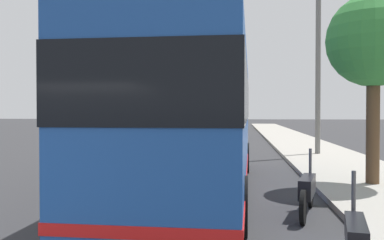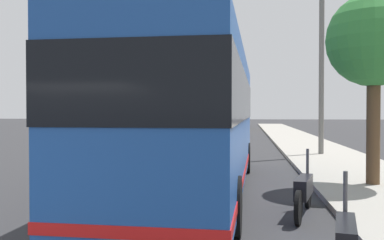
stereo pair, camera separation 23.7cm
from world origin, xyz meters
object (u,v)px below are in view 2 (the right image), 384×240
at_px(roadside_tree_mid_block, 374,42).
at_px(utility_pole, 322,63).
at_px(car_oncoming, 225,128).
at_px(car_side_street, 241,123).
at_px(car_behind_bus, 198,123).
at_px(car_ahead_same_lane, 234,122).
at_px(coach_bus, 196,115).
at_px(motorcycle_mid_row, 304,191).

xyz_separation_m(roadside_tree_mid_block, utility_pole, (8.18, -0.03, 0.36)).
distance_m(roadside_tree_mid_block, utility_pole, 8.18).
relative_size(car_oncoming, utility_pole, 0.48).
height_order(car_oncoming, car_side_street, car_side_street).
bearing_deg(car_behind_bus, car_ahead_same_lane, 158.32).
height_order(car_side_street, utility_pole, utility_pole).
xyz_separation_m(car_oncoming, car_behind_bus, (13.01, 3.61, 0.02)).
bearing_deg(car_side_street, utility_pole, -173.14).
relative_size(coach_bus, motorcycle_mid_row, 5.53).
bearing_deg(car_side_street, roadside_tree_mid_block, -174.77).
bearing_deg(roadside_tree_mid_block, utility_pole, -0.21).
xyz_separation_m(car_side_street, roadside_tree_mid_block, (-38.61, -4.00, 3.18)).
distance_m(car_ahead_same_lane, roadside_tree_mid_block, 43.96).
height_order(car_ahead_same_lane, utility_pole, utility_pole).
bearing_deg(utility_pole, roadside_tree_mid_block, 179.79).
relative_size(motorcycle_mid_row, car_behind_bus, 0.46).
xyz_separation_m(car_oncoming, utility_pole, (-14.73, -5.09, 3.54)).
bearing_deg(utility_pole, motorcycle_mid_row, 168.97).
distance_m(car_ahead_same_lane, utility_pole, 35.91).
bearing_deg(motorcycle_mid_row, car_ahead_same_lane, 17.47).
bearing_deg(car_side_street, car_ahead_same_lane, 10.09).
xyz_separation_m(coach_bus, car_side_street, (39.65, -0.57, -1.25)).
bearing_deg(car_side_street, car_behind_bus, 119.33).
relative_size(car_side_street, roadside_tree_mid_block, 0.77).
relative_size(car_oncoming, car_ahead_same_lane, 0.92).
height_order(coach_bus, utility_pole, utility_pole).
relative_size(roadside_tree_mid_block, utility_pole, 0.61).
height_order(car_behind_bus, roadside_tree_mid_block, roadside_tree_mid_block).
bearing_deg(motorcycle_mid_row, coach_bus, 62.08).
bearing_deg(car_behind_bus, motorcycle_mid_row, 13.71).
relative_size(car_ahead_same_lane, utility_pole, 0.53).
xyz_separation_m(car_oncoming, car_ahead_same_lane, (20.66, -0.12, 0.01)).
distance_m(car_behind_bus, utility_pole, 29.29).
bearing_deg(car_behind_bus, coach_bus, 10.62).
relative_size(coach_bus, car_ahead_same_lane, 2.64).
relative_size(car_behind_bus, roadside_tree_mid_block, 0.89).
bearing_deg(car_side_street, motorcycle_mid_row, -178.19).
distance_m(car_behind_bus, roadside_tree_mid_block, 37.08).
xyz_separation_m(car_behind_bus, roadside_tree_mid_block, (-35.92, -8.67, 3.17)).
distance_m(car_behind_bus, car_ahead_same_lane, 8.51).
relative_size(motorcycle_mid_row, car_oncoming, 0.52).
relative_size(car_behind_bus, car_side_street, 1.16).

